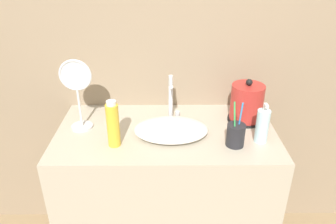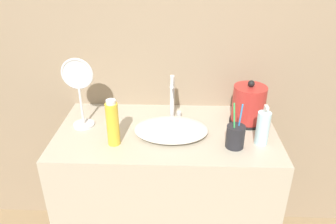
# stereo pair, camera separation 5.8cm
# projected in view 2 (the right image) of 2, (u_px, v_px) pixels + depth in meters

# --- Properties ---
(wall_back) EXTENTS (6.00, 0.04, 2.60)m
(wall_back) POSITION_uv_depth(u_px,v_px,m) (169.00, 14.00, 1.61)
(wall_back) COLOR gray
(wall_back) RESTS_ON ground_plane
(vanity_counter) EXTENTS (1.05, 0.56, 0.81)m
(vanity_counter) POSITION_uv_depth(u_px,v_px,m) (167.00, 196.00, 1.75)
(vanity_counter) COLOR #B7AD99
(vanity_counter) RESTS_ON ground_plane
(sink_basin) EXTENTS (0.35, 0.25, 0.05)m
(sink_basin) POSITION_uv_depth(u_px,v_px,m) (171.00, 129.00, 1.52)
(sink_basin) COLOR silver
(sink_basin) RESTS_ON vanity_counter
(faucet) EXTENTS (0.06, 0.13, 0.23)m
(faucet) POSITION_uv_depth(u_px,v_px,m) (173.00, 97.00, 1.60)
(faucet) COLOR silver
(faucet) RESTS_ON vanity_counter
(electric_kettle) EXTENTS (0.17, 0.17, 0.22)m
(electric_kettle) POSITION_uv_depth(u_px,v_px,m) (249.00, 106.00, 1.60)
(electric_kettle) COLOR black
(electric_kettle) RESTS_ON vanity_counter
(toothbrush_cup) EXTENTS (0.08, 0.08, 0.21)m
(toothbrush_cup) POSITION_uv_depth(u_px,v_px,m) (235.00, 136.00, 1.42)
(toothbrush_cup) COLOR #232328
(toothbrush_cup) RESTS_ON vanity_counter
(lotion_bottle) EXTENTS (0.06, 0.06, 0.19)m
(lotion_bottle) POSITION_uv_depth(u_px,v_px,m) (263.00, 128.00, 1.43)
(lotion_bottle) COLOR silver
(lotion_bottle) RESTS_ON vanity_counter
(shampoo_bottle) EXTENTS (0.06, 0.06, 0.22)m
(shampoo_bottle) POSITION_uv_depth(u_px,v_px,m) (113.00, 123.00, 1.42)
(shampoo_bottle) COLOR gold
(shampoo_bottle) RESTS_ON vanity_counter
(vanity_mirror) EXTENTS (0.15, 0.10, 0.34)m
(vanity_mirror) POSITION_uv_depth(u_px,v_px,m) (79.00, 88.00, 1.52)
(vanity_mirror) COLOR silver
(vanity_mirror) RESTS_ON vanity_counter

